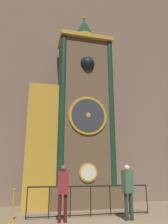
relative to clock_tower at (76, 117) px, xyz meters
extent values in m
cube|color=#7A6656|center=(0.44, 1.19, 3.04)|extent=(24.00, 0.30, 14.11)
cube|color=brown|center=(0.41, 0.03, -3.56)|extent=(3.10, 1.61, 0.91)
cube|color=brown|center=(0.41, 0.03, 0.54)|extent=(2.48, 1.40, 7.28)
cube|color=gold|center=(0.41, -0.07, 4.07)|extent=(2.67, 1.54, 0.20)
cylinder|color=gold|center=(0.41, -0.70, -2.55)|extent=(0.80, 0.05, 0.80)
cylinder|color=silver|center=(0.41, -0.73, -2.55)|extent=(0.65, 0.03, 0.65)
cylinder|color=gold|center=(0.41, -0.70, -0.05)|extent=(1.78, 0.07, 1.78)
cylinder|color=#2D333D|center=(0.41, -0.74, -0.05)|extent=(1.53, 0.04, 1.53)
cylinder|color=gold|center=(0.41, -0.76, -0.05)|extent=(0.21, 0.03, 0.21)
cube|color=#3A2D21|center=(0.41, -0.18, 2.57)|extent=(0.90, 0.42, 0.90)
sphere|color=black|center=(0.41, -0.61, 2.57)|extent=(0.72, 0.72, 0.72)
cylinder|color=#193828|center=(-0.77, -0.57, 0.54)|extent=(0.32, 0.32, 7.28)
cylinder|color=#193828|center=(1.58, -0.57, 0.54)|extent=(0.32, 0.32, 7.28)
cylinder|color=gold|center=(0.41, 0.03, 4.32)|extent=(1.18, 1.18, 0.30)
cone|color=#1C3D2C|center=(0.41, 0.03, 5.03)|extent=(1.12, 1.12, 1.12)
sphere|color=gold|center=(0.41, 0.03, 5.71)|extent=(0.20, 0.20, 0.20)
cube|color=brown|center=(-1.56, 0.08, -1.33)|extent=(1.35, 1.19, 5.37)
cube|color=gold|center=(-1.56, -0.53, -1.33)|extent=(1.42, 0.06, 5.37)
cylinder|color=black|center=(-2.06, -2.03, -3.50)|extent=(0.04, 0.04, 1.02)
cylinder|color=black|center=(-1.33, -2.03, -3.50)|extent=(0.04, 0.04, 1.02)
cylinder|color=black|center=(-0.60, -2.03, -3.50)|extent=(0.04, 0.04, 1.02)
cylinder|color=black|center=(0.14, -2.03, -3.50)|extent=(0.04, 0.04, 1.02)
cylinder|color=black|center=(0.87, -2.03, -3.50)|extent=(0.04, 0.04, 1.02)
cylinder|color=black|center=(1.60, -2.03, -3.50)|extent=(0.04, 0.04, 1.02)
cylinder|color=black|center=(2.33, -2.03, -3.50)|extent=(0.04, 0.04, 1.02)
cylinder|color=black|center=(0.14, -2.03, -3.01)|extent=(4.39, 0.05, 0.05)
cylinder|color=black|center=(0.14, -2.03, -3.95)|extent=(4.39, 0.04, 0.04)
cylinder|color=#461518|center=(-1.06, -2.73, -3.61)|extent=(0.11, 0.11, 0.82)
cylinder|color=#461518|center=(-0.88, -2.73, -3.61)|extent=(0.11, 0.11, 0.82)
cube|color=maroon|center=(-0.97, -2.73, -2.85)|extent=(0.37, 0.27, 0.70)
sphere|color=brown|center=(-0.97, -2.73, -2.41)|extent=(0.20, 0.20, 0.20)
cylinder|color=#213427|center=(1.06, -2.95, -3.60)|extent=(0.11, 0.11, 0.82)
cylinder|color=#213427|center=(1.24, -2.95, -3.60)|extent=(0.11, 0.11, 0.82)
cube|color=#385642|center=(1.15, -2.95, -2.83)|extent=(0.38, 0.30, 0.72)
sphere|color=beige|center=(1.15, -2.95, -2.39)|extent=(0.19, 0.19, 0.19)
cylinder|color=#B28E33|center=(-2.47, -2.20, -4.00)|extent=(0.28, 0.28, 0.04)
cylinder|color=#B28E33|center=(-2.47, -2.20, -3.56)|extent=(0.06, 0.06, 0.90)
sphere|color=#B28E33|center=(-2.47, -2.20, -3.08)|extent=(0.09, 0.09, 0.09)
camera|label=1|loc=(-2.09, -9.97, -2.51)|focal=35.00mm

